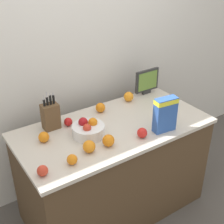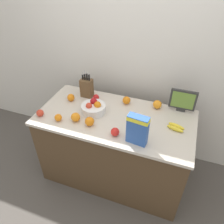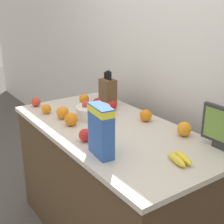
{
  "view_description": "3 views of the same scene",
  "coord_description": "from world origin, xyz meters",
  "px_view_note": "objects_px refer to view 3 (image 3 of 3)",
  "views": [
    {
      "loc": [
        -1.18,
        -1.73,
        2.15
      ],
      "look_at": [
        -0.01,
        0.01,
        0.99
      ],
      "focal_mm": 50.0,
      "sensor_mm": 36.0,
      "label": 1
    },
    {
      "loc": [
        0.55,
        -1.59,
        2.2
      ],
      "look_at": [
        -0.02,
        -0.04,
        0.95
      ],
      "focal_mm": 35.0,
      "sensor_mm": 36.0,
      "label": 2
    },
    {
      "loc": [
        1.55,
        -1.06,
        1.63
      ],
      "look_at": [
        0.01,
        -0.0,
        0.97
      ],
      "focal_mm": 50.0,
      "sensor_mm": 36.0,
      "label": 3
    }
  ],
  "objects_px": {
    "banana_bunch": "(180,159)",
    "orange_front_left": "(84,99)",
    "orange_near_bowl": "(46,109)",
    "small_monitor": "(222,127)",
    "cereal_box": "(101,129)",
    "orange_by_cereal": "(71,119)",
    "fruit_bowl": "(94,111)",
    "knife_block": "(108,92)",
    "apple_by_knife_block": "(36,102)",
    "apple_near_bananas": "(85,135)",
    "apple_front": "(113,105)",
    "orange_front_center": "(63,112)",
    "orange_back_center": "(146,115)",
    "orange_mid_left": "(184,129)"
  },
  "relations": [
    {
      "from": "cereal_box",
      "to": "apple_near_bananas",
      "type": "height_order",
      "value": "cereal_box"
    },
    {
      "from": "orange_near_bowl",
      "to": "orange_back_center",
      "type": "relative_size",
      "value": 0.85
    },
    {
      "from": "knife_block",
      "to": "apple_by_knife_block",
      "type": "bearing_deg",
      "value": -119.75
    },
    {
      "from": "orange_near_bowl",
      "to": "orange_by_cereal",
      "type": "bearing_deg",
      "value": 7.46
    },
    {
      "from": "banana_bunch",
      "to": "orange_front_left",
      "type": "height_order",
      "value": "orange_front_left"
    },
    {
      "from": "apple_front",
      "to": "orange_front_center",
      "type": "distance_m",
      "value": 0.4
    },
    {
      "from": "fruit_bowl",
      "to": "apple_near_bananas",
      "type": "height_order",
      "value": "fruit_bowl"
    },
    {
      "from": "fruit_bowl",
      "to": "apple_near_bananas",
      "type": "xyz_separation_m",
      "value": [
        0.31,
        -0.25,
        -0.01
      ]
    },
    {
      "from": "small_monitor",
      "to": "orange_front_center",
      "type": "distance_m",
      "value": 1.06
    },
    {
      "from": "cereal_box",
      "to": "banana_bunch",
      "type": "bearing_deg",
      "value": 50.96
    },
    {
      "from": "fruit_bowl",
      "to": "apple_front",
      "type": "distance_m",
      "value": 0.22
    },
    {
      "from": "cereal_box",
      "to": "orange_by_cereal",
      "type": "height_order",
      "value": "cereal_box"
    },
    {
      "from": "fruit_bowl",
      "to": "orange_front_center",
      "type": "distance_m",
      "value": 0.22
    },
    {
      "from": "apple_near_bananas",
      "to": "orange_near_bowl",
      "type": "xyz_separation_m",
      "value": [
        -0.58,
        0.01,
        -0.0
      ]
    },
    {
      "from": "small_monitor",
      "to": "fruit_bowl",
      "type": "xyz_separation_m",
      "value": [
        -0.82,
        -0.32,
        -0.08
      ]
    },
    {
      "from": "fruit_bowl",
      "to": "orange_back_center",
      "type": "relative_size",
      "value": 2.95
    },
    {
      "from": "orange_near_bowl",
      "to": "small_monitor",
      "type": "bearing_deg",
      "value": 27.34
    },
    {
      "from": "knife_block",
      "to": "orange_by_cereal",
      "type": "relative_size",
      "value": 3.57
    },
    {
      "from": "cereal_box",
      "to": "orange_front_center",
      "type": "xyz_separation_m",
      "value": [
        -0.62,
        0.08,
        -0.11
      ]
    },
    {
      "from": "orange_near_bowl",
      "to": "orange_back_center",
      "type": "distance_m",
      "value": 0.72
    },
    {
      "from": "orange_front_left",
      "to": "orange_by_cereal",
      "type": "relative_size",
      "value": 0.9
    },
    {
      "from": "banana_bunch",
      "to": "apple_front",
      "type": "distance_m",
      "value": 0.89
    },
    {
      "from": "fruit_bowl",
      "to": "orange_back_center",
      "type": "bearing_deg",
      "value": 43.67
    },
    {
      "from": "orange_front_left",
      "to": "orange_near_bowl",
      "type": "bearing_deg",
      "value": -81.66
    },
    {
      "from": "orange_by_cereal",
      "to": "orange_back_center",
      "type": "distance_m",
      "value": 0.5
    },
    {
      "from": "knife_block",
      "to": "orange_mid_left",
      "type": "height_order",
      "value": "knife_block"
    },
    {
      "from": "fruit_bowl",
      "to": "banana_bunch",
      "type": "relative_size",
      "value": 1.48
    },
    {
      "from": "apple_by_knife_block",
      "to": "orange_by_cereal",
      "type": "relative_size",
      "value": 0.81
    },
    {
      "from": "banana_bunch",
      "to": "apple_front",
      "type": "xyz_separation_m",
      "value": [
        -0.87,
        0.19,
        0.01
      ]
    },
    {
      "from": "orange_front_left",
      "to": "apple_near_bananas",
      "type": "bearing_deg",
      "value": -29.17
    },
    {
      "from": "apple_front",
      "to": "banana_bunch",
      "type": "bearing_deg",
      "value": -12.08
    },
    {
      "from": "cereal_box",
      "to": "apple_near_bananas",
      "type": "relative_size",
      "value": 3.59
    },
    {
      "from": "knife_block",
      "to": "small_monitor",
      "type": "relative_size",
      "value": 1.23
    },
    {
      "from": "small_monitor",
      "to": "orange_front_left",
      "type": "distance_m",
      "value": 1.16
    },
    {
      "from": "orange_back_center",
      "to": "knife_block",
      "type": "bearing_deg",
      "value": -179.06
    },
    {
      "from": "banana_bunch",
      "to": "orange_by_cereal",
      "type": "xyz_separation_m",
      "value": [
        -0.76,
        -0.22,
        0.02
      ]
    },
    {
      "from": "banana_bunch",
      "to": "apple_front",
      "type": "height_order",
      "value": "apple_front"
    },
    {
      "from": "orange_by_cereal",
      "to": "banana_bunch",
      "type": "bearing_deg",
      "value": 16.2
    },
    {
      "from": "knife_block",
      "to": "banana_bunch",
      "type": "bearing_deg",
      "value": -12.83
    },
    {
      "from": "apple_near_bananas",
      "to": "orange_near_bowl",
      "type": "bearing_deg",
      "value": 179.35
    },
    {
      "from": "small_monitor",
      "to": "cereal_box",
      "type": "distance_m",
      "value": 0.66
    },
    {
      "from": "small_monitor",
      "to": "apple_by_knife_block",
      "type": "distance_m",
      "value": 1.41
    },
    {
      "from": "fruit_bowl",
      "to": "orange_front_left",
      "type": "distance_m",
      "value": 0.33
    },
    {
      "from": "small_monitor",
      "to": "apple_by_knife_block",
      "type": "bearing_deg",
      "value": -156.54
    },
    {
      "from": "orange_mid_left",
      "to": "knife_block",
      "type": "bearing_deg",
      "value": -177.15
    },
    {
      "from": "apple_near_bananas",
      "to": "orange_mid_left",
      "type": "distance_m",
      "value": 0.6
    },
    {
      "from": "cereal_box",
      "to": "orange_near_bowl",
      "type": "bearing_deg",
      "value": -175.02
    },
    {
      "from": "fruit_bowl",
      "to": "knife_block",
      "type": "bearing_deg",
      "value": 127.5
    },
    {
      "from": "orange_front_left",
      "to": "orange_back_center",
      "type": "bearing_deg",
      "value": 14.77
    },
    {
      "from": "small_monitor",
      "to": "apple_front",
      "type": "distance_m",
      "value": 0.9
    }
  ]
}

